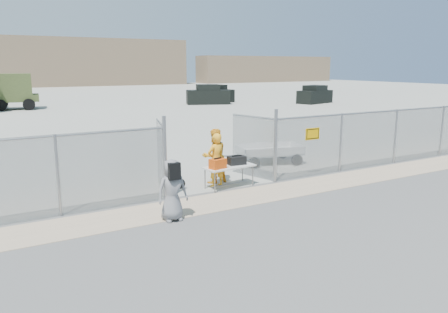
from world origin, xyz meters
TOP-DOWN VIEW (x-y plane):
  - ground at (0.00, 0.00)m, footprint 160.00×160.00m
  - tarmac_inside at (0.00, 42.00)m, footprint 160.00×80.00m
  - dirt_strip at (0.00, 1.00)m, footprint 44.00×1.60m
  - distant_hills at (5.00, 78.00)m, footprint 140.00×6.00m
  - chain_link_fence at (0.00, 2.00)m, footprint 40.00×0.20m
  - folding_table at (0.30, 2.18)m, footprint 1.76×0.86m
  - orange_bag at (-0.20, 2.05)m, footprint 0.56×0.44m
  - black_duffel at (0.62, 2.24)m, footprint 0.61×0.39m
  - security_worker_left at (-0.04, 2.46)m, footprint 0.72×0.53m
  - security_worker_right at (0.16, 2.95)m, footprint 0.94×0.75m
  - visitor at (-2.53, 0.24)m, footprint 0.81×0.55m
  - utility_trailer at (3.55, 4.51)m, footprint 3.62×2.43m
  - parked_vehicle_near at (15.58, 31.43)m, footprint 4.30×2.42m
  - parked_vehicle_mid at (14.15, 30.21)m, footprint 4.72×3.29m
  - parked_vehicle_far at (24.36, 25.57)m, footprint 4.38×2.82m

SIDE VIEW (x-z plane):
  - ground at x=0.00m, z-range 0.00..0.00m
  - tarmac_inside at x=0.00m, z-range 0.00..0.01m
  - dirt_strip at x=0.00m, z-range 0.00..0.01m
  - folding_table at x=0.30m, z-range 0.00..0.72m
  - utility_trailer at x=3.55m, z-range 0.00..0.80m
  - visitor at x=-2.53m, z-range 0.00..1.61m
  - black_duffel at x=0.62m, z-range 0.72..1.00m
  - orange_bag at x=-0.20m, z-range 0.72..1.04m
  - security_worker_left at x=-0.04m, z-range 0.00..1.79m
  - parked_vehicle_far at x=24.36m, z-range 0.00..1.83m
  - parked_vehicle_near at x=15.58m, z-range 0.00..1.84m
  - security_worker_right at x=0.16m, z-range 0.00..1.86m
  - parked_vehicle_mid at x=14.15m, z-range 0.00..1.95m
  - chain_link_fence at x=0.00m, z-range 0.00..2.20m
  - distant_hills at x=5.00m, z-range 0.00..9.00m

